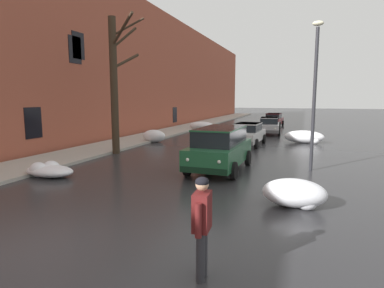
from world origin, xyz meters
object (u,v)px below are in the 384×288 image
object	(u,v)px
street_lamp_post	(315,89)
sedan_maroon_parked_far_down_block	(274,120)
bare_tree_second_along_sidewalk	(115,82)
sedan_white_parked_kerbside_close	(247,133)
suv_green_approaching_near_lane	(220,147)
sedan_silver_parked_kerbside_mid	(269,125)
pedestrian_with_coffee	(202,220)

from	to	relation	value
street_lamp_post	sedan_maroon_parked_far_down_block	bearing A→B (deg)	99.43
bare_tree_second_along_sidewalk	sedan_maroon_parked_far_down_block	size ratio (longest dim) A/B	1.70
sedan_white_parked_kerbside_close	bare_tree_second_along_sidewalk	bearing A→B (deg)	-137.32
suv_green_approaching_near_lane	sedan_white_parked_kerbside_close	bearing A→B (deg)	91.54
sedan_white_parked_kerbside_close	sedan_silver_parked_kerbside_mid	bearing A→B (deg)	84.86
sedan_white_parked_kerbside_close	pedestrian_with_coffee	size ratio (longest dim) A/B	2.51
suv_green_approaching_near_lane	sedan_white_parked_kerbside_close	xyz separation A→B (m)	(-0.21, 7.92, -0.24)
bare_tree_second_along_sidewalk	sedan_silver_parked_kerbside_mid	size ratio (longest dim) A/B	1.65
sedan_maroon_parked_far_down_block	pedestrian_with_coffee	xyz separation A→B (m)	(1.76, -31.01, 0.28)
sedan_silver_parked_kerbside_mid	sedan_maroon_parked_far_down_block	size ratio (longest dim) A/B	1.03
bare_tree_second_along_sidewalk	street_lamp_post	world-z (taller)	bare_tree_second_along_sidewalk
sedan_white_parked_kerbside_close	sedan_maroon_parked_far_down_block	world-z (taller)	same
bare_tree_second_along_sidewalk	suv_green_approaching_near_lane	xyz separation A→B (m)	(6.41, -2.21, -2.92)
sedan_white_parked_kerbside_close	street_lamp_post	size ratio (longest dim) A/B	0.73
bare_tree_second_along_sidewalk	pedestrian_with_coffee	bearing A→B (deg)	-51.81
suv_green_approaching_near_lane	sedan_white_parked_kerbside_close	distance (m)	7.93
pedestrian_with_coffee	street_lamp_post	xyz separation A→B (m)	(1.83, 9.44, 2.36)
bare_tree_second_along_sidewalk	sedan_maroon_parked_far_down_block	bearing A→B (deg)	72.54
sedan_maroon_parked_far_down_block	pedestrian_with_coffee	bearing A→B (deg)	-86.76
suv_green_approaching_near_lane	sedan_silver_parked_kerbside_mid	bearing A→B (deg)	88.38
sedan_white_parked_kerbside_close	sedan_maroon_parked_far_down_block	distance (m)	14.85
bare_tree_second_along_sidewalk	sedan_white_parked_kerbside_close	world-z (taller)	bare_tree_second_along_sidewalk
bare_tree_second_along_sidewalk	sedan_silver_parked_kerbside_mid	bearing A→B (deg)	61.87
pedestrian_with_coffee	sedan_white_parked_kerbside_close	bearing A→B (deg)	97.14
sedan_silver_parked_kerbside_mid	pedestrian_with_coffee	bearing A→B (deg)	-86.58
bare_tree_second_along_sidewalk	pedestrian_with_coffee	size ratio (longest dim) A/B	4.13
sedan_silver_parked_kerbside_mid	sedan_maroon_parked_far_down_block	bearing A→B (deg)	92.72
sedan_silver_parked_kerbside_mid	sedan_maroon_parked_far_down_block	world-z (taller)	same
suv_green_approaching_near_lane	pedestrian_with_coffee	bearing A→B (deg)	-77.61
sedan_maroon_parked_far_down_block	pedestrian_with_coffee	world-z (taller)	pedestrian_with_coffee
sedan_white_parked_kerbside_close	street_lamp_post	distance (m)	8.19
sedan_maroon_parked_far_down_block	suv_green_approaching_near_lane	bearing A→B (deg)	-90.14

